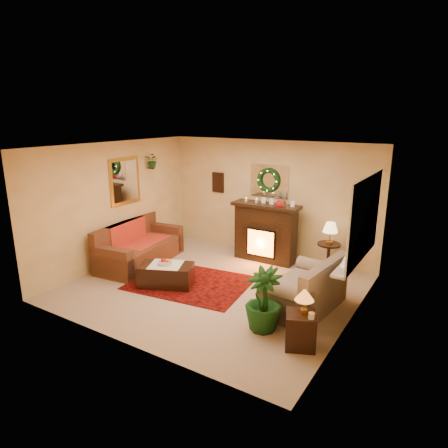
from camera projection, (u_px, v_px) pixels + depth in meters
The scene contains 31 objects.
floor at pixel (214, 287), 7.49m from camera, with size 5.00×5.00×0.00m, color beige.
ceiling at pixel (213, 147), 6.79m from camera, with size 5.00×5.00×0.00m, color white.
wall_back at pixel (269, 199), 8.98m from camera, with size 5.00×5.00×0.00m, color #EFD88C.
wall_front at pixel (120, 257), 5.31m from camera, with size 5.00×5.00×0.00m, color #EFD88C.
wall_left at pixel (115, 204), 8.42m from camera, with size 4.50×4.50×0.00m, color #EFD88C.
wall_right at pixel (355, 244), 5.86m from camera, with size 4.50×4.50×0.00m, color #EFD88C.
area_rug at pixel (190, 283), 7.67m from camera, with size 2.19×1.64×0.01m, color #55080D.
sofa at pixel (140, 244), 8.59m from camera, with size 0.92×2.08×0.90m, color #4E291E.
red_throw at pixel (143, 241), 8.73m from camera, with size 0.72×1.18×0.02m, color red.
fireplace at pixel (265, 236), 8.74m from camera, with size 1.32×0.42×1.21m, color black.
poinsettia at pixel (281, 205), 8.36m from camera, with size 0.21×0.21×0.21m, color #B6060D.
mantel_candle_a at pixel (246, 202), 8.78m from camera, with size 0.06×0.06×0.19m, color white.
mantel_candle_b at pixel (257, 204), 8.67m from camera, with size 0.06×0.06×0.19m, color silver.
mantel_mirror at pixel (269, 181), 8.86m from camera, with size 0.92×0.02×0.72m, color white.
wreath at pixel (268, 180), 8.82m from camera, with size 0.55×0.55×0.11m, color #194719.
wall_art at pixel (218, 182), 9.59m from camera, with size 0.32×0.03×0.48m, color #381E11.
gold_mirror at pixel (125, 181), 8.54m from camera, with size 0.03×0.84×1.00m, color gold.
hanging_plant at pixel (153, 167), 9.02m from camera, with size 0.33×0.28×0.36m, color #194719.
loveseat at pixel (304, 285), 6.58m from camera, with size 0.88×1.52×0.88m, color #9F9582.
window_frame at pixel (365, 219), 6.25m from camera, with size 0.03×1.86×1.36m, color white.
window_glass at pixel (364, 219), 6.26m from camera, with size 0.02×1.70×1.22m, color black.
window_sill at pixel (354, 259), 6.49m from camera, with size 0.22×1.86×0.04m, color white.
mini_tree at pixel (348, 257), 6.05m from camera, with size 0.21×0.21×0.32m, color white.
sill_plant at pixel (365, 235), 7.03m from camera, with size 0.26×0.21×0.48m, color #305E27.
side_table_round at pixel (328, 257), 8.14m from camera, with size 0.47×0.47×0.61m, color #4A2B1D.
lamp_cream at pixel (330, 231), 7.97m from camera, with size 0.30×0.30×0.45m, color #FFD494.
end_table_square at pixel (301, 329), 5.52m from camera, with size 0.41×0.41×0.50m, color black.
lamp_tiffany at pixel (304, 297), 5.41m from camera, with size 0.27×0.27×0.39m, color orange.
coffee_table at pixel (166, 275), 7.51m from camera, with size 0.99×0.54×0.41m, color black.
fruit_bowl at pixel (165, 263), 7.45m from camera, with size 0.26×0.26×0.06m, color beige.
floor_palm at pixel (263, 302), 5.91m from camera, with size 1.64×1.64×2.93m, color black.
Camera 1 is at (3.83, -5.74, 3.14)m, focal length 32.00 mm.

